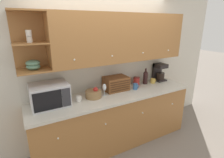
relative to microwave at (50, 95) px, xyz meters
The scene contains 15 objects.
ground_plane 1.53m from the microwave, 13.78° to the left, with size 24.00×24.00×0.00m, color slate.
wall_back 1.08m from the microwave, 15.35° to the left, with size 5.17×0.06×2.60m.
counter_unit 1.21m from the microwave, ahead, with size 2.79×0.68×0.94m.
backsplash_panel 1.06m from the microwave, 13.46° to the left, with size 2.77×0.01×0.52m.
upper_cabinets 1.41m from the microwave, ahead, with size 2.77×0.40×0.77m.
microwave is the anchor object (origin of this frame).
mug_blue_second 0.42m from the microwave, ahead, with size 0.09×0.08×0.09m.
fruit_basket 0.66m from the microwave, ahead, with size 0.25×0.25×0.17m.
wine_glass 0.84m from the microwave, ahead, with size 0.06×0.06×0.20m.
bread_box 1.14m from the microwave, ahead, with size 0.42×0.29×0.24m.
mug_patterned_third 1.46m from the microwave, ahead, with size 0.10×0.08×0.11m.
storage_canister 1.62m from the microwave, ahead, with size 0.12×0.12×0.15m.
wine_bottle 1.80m from the microwave, ahead, with size 0.09×0.09×0.31m.
mug 1.96m from the microwave, ahead, with size 0.11×0.09×0.09m.
coffee_maker 2.19m from the microwave, ahead, with size 0.21×0.22×0.35m.
Camera 1 is at (-1.36, -2.67, 2.07)m, focal length 28.00 mm.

